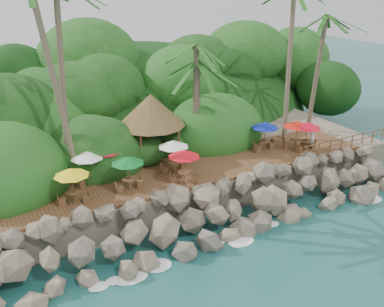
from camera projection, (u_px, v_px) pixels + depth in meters
ground at (241, 242)px, 25.92m from camera, size 140.00×140.00×0.00m
land_base at (137, 140)px, 38.53m from camera, size 32.00×25.20×2.10m
jungle_hill at (109, 127)px, 45.03m from camera, size 44.80×28.00×15.40m
seawall at (223, 210)px, 27.11m from camera, size 29.00×4.00×2.30m
terrace at (192, 170)px, 29.97m from camera, size 26.00×5.00×0.20m
jungle_foliage at (142, 155)px, 38.12m from camera, size 44.00×16.00×12.00m
foam_line at (238, 239)px, 26.15m from camera, size 25.20×0.80×0.06m
palms at (198, 13)px, 29.20m from camera, size 26.86×6.80×13.53m
palapa at (151, 110)px, 30.50m from camera, size 4.73×4.73×4.60m
dining_clusters at (187, 146)px, 28.86m from camera, size 19.19×5.10×2.18m
railing at (347, 141)px, 33.00m from camera, size 8.30×0.10×1.00m
waiter at (312, 136)px, 33.05m from camera, size 0.82×0.69×1.90m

